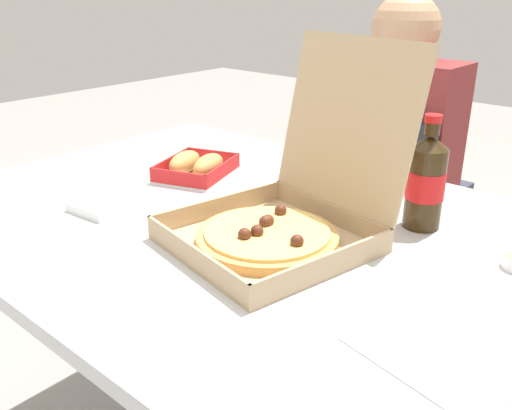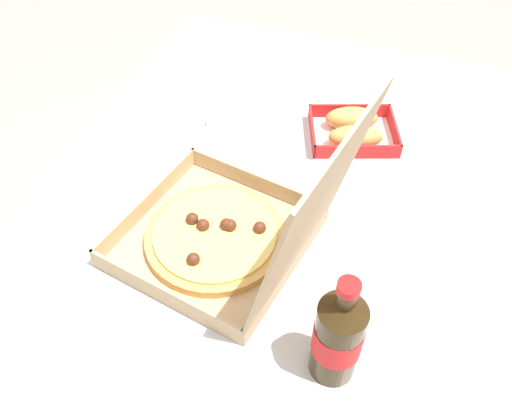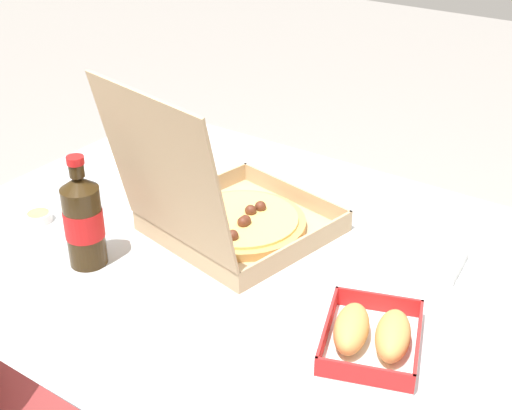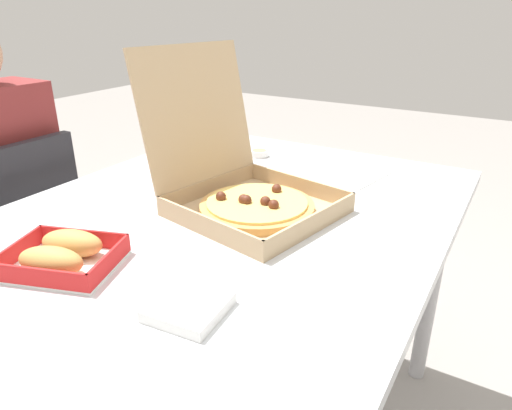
{
  "view_description": "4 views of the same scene",
  "coord_description": "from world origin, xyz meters",
  "px_view_note": "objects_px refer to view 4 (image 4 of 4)",
  "views": [
    {
      "loc": [
        0.69,
        -0.76,
        1.18
      ],
      "look_at": [
        0.03,
        -0.0,
        0.77
      ],
      "focal_mm": 38.75,
      "sensor_mm": 36.0,
      "label": 1
    },
    {
      "loc": [
        0.68,
        0.21,
        1.51
      ],
      "look_at": [
        0.02,
        -0.02,
        0.76
      ],
      "focal_mm": 37.3,
      "sensor_mm": 36.0,
      "label": 2
    },
    {
      "loc": [
        -0.62,
        0.94,
        1.48
      ],
      "look_at": [
        0.09,
        -0.08,
        0.79
      ],
      "focal_mm": 49.05,
      "sensor_mm": 36.0,
      "label": 3
    },
    {
      "loc": [
        -0.72,
        -0.56,
        1.17
      ],
      "look_at": [
        0.1,
        -0.07,
        0.75
      ],
      "focal_mm": 32.38,
      "sensor_mm": 36.0,
      "label": 4
    }
  ],
  "objects_px": {
    "napkin_pile": "(189,307)",
    "dipping_sauce_cup": "(259,153)",
    "chair": "(10,252)",
    "cola_bottle": "(207,140)",
    "pizza_box_open": "(245,188)",
    "bread_side_box": "(62,254)",
    "paper_menu": "(355,173)"
  },
  "relations": [
    {
      "from": "bread_side_box",
      "to": "napkin_pile",
      "type": "relative_size",
      "value": 2.08
    },
    {
      "from": "chair",
      "to": "pizza_box_open",
      "type": "distance_m",
      "value": 0.82
    },
    {
      "from": "dipping_sauce_cup",
      "to": "paper_menu",
      "type": "bearing_deg",
      "value": -90.22
    },
    {
      "from": "cola_bottle",
      "to": "paper_menu",
      "type": "height_order",
      "value": "cola_bottle"
    },
    {
      "from": "paper_menu",
      "to": "chair",
      "type": "bearing_deg",
      "value": 132.48
    },
    {
      "from": "cola_bottle",
      "to": "napkin_pile",
      "type": "xyz_separation_m",
      "value": [
        -0.55,
        -0.36,
        -0.08
      ]
    },
    {
      "from": "chair",
      "to": "cola_bottle",
      "type": "relative_size",
      "value": 3.71
    },
    {
      "from": "bread_side_box",
      "to": "cola_bottle",
      "type": "bearing_deg",
      "value": 8.54
    },
    {
      "from": "napkin_pile",
      "to": "dipping_sauce_cup",
      "type": "distance_m",
      "value": 0.81
    },
    {
      "from": "cola_bottle",
      "to": "napkin_pile",
      "type": "height_order",
      "value": "cola_bottle"
    },
    {
      "from": "chair",
      "to": "napkin_pile",
      "type": "xyz_separation_m",
      "value": [
        -0.22,
        -0.88,
        0.26
      ]
    },
    {
      "from": "cola_bottle",
      "to": "dipping_sauce_cup",
      "type": "xyz_separation_m",
      "value": [
        0.2,
        -0.05,
        -0.08
      ]
    },
    {
      "from": "pizza_box_open",
      "to": "napkin_pile",
      "type": "bearing_deg",
      "value": -160.48
    },
    {
      "from": "chair",
      "to": "cola_bottle",
      "type": "height_order",
      "value": "cola_bottle"
    },
    {
      "from": "chair",
      "to": "pizza_box_open",
      "type": "height_order",
      "value": "pizza_box_open"
    },
    {
      "from": "bread_side_box",
      "to": "dipping_sauce_cup",
      "type": "distance_m",
      "value": 0.76
    },
    {
      "from": "bread_side_box",
      "to": "paper_menu",
      "type": "xyz_separation_m",
      "value": [
        0.76,
        -0.28,
        -0.02
      ]
    },
    {
      "from": "pizza_box_open",
      "to": "bread_side_box",
      "type": "bearing_deg",
      "value": 159.59
    },
    {
      "from": "dipping_sauce_cup",
      "to": "bread_side_box",
      "type": "bearing_deg",
      "value": -177.54
    },
    {
      "from": "bread_side_box",
      "to": "dipping_sauce_cup",
      "type": "height_order",
      "value": "bread_side_box"
    },
    {
      "from": "pizza_box_open",
      "to": "chair",
      "type": "bearing_deg",
      "value": 102.56
    },
    {
      "from": "pizza_box_open",
      "to": "cola_bottle",
      "type": "height_order",
      "value": "pizza_box_open"
    },
    {
      "from": "cola_bottle",
      "to": "paper_menu",
      "type": "bearing_deg",
      "value": -61.27
    },
    {
      "from": "chair",
      "to": "napkin_pile",
      "type": "relative_size",
      "value": 7.55
    },
    {
      "from": "chair",
      "to": "paper_menu",
      "type": "distance_m",
      "value": 1.06
    },
    {
      "from": "chair",
      "to": "paper_menu",
      "type": "bearing_deg",
      "value": -58.79
    },
    {
      "from": "bread_side_box",
      "to": "chair",
      "type": "bearing_deg",
      "value": 69.34
    },
    {
      "from": "bread_side_box",
      "to": "cola_bottle",
      "type": "distance_m",
      "value": 0.57
    },
    {
      "from": "cola_bottle",
      "to": "bread_side_box",
      "type": "bearing_deg",
      "value": -171.46
    },
    {
      "from": "paper_menu",
      "to": "dipping_sauce_cup",
      "type": "bearing_deg",
      "value": 101.05
    },
    {
      "from": "bread_side_box",
      "to": "napkin_pile",
      "type": "distance_m",
      "value": 0.28
    },
    {
      "from": "chair",
      "to": "cola_bottle",
      "type": "bearing_deg",
      "value": -57.08
    }
  ]
}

